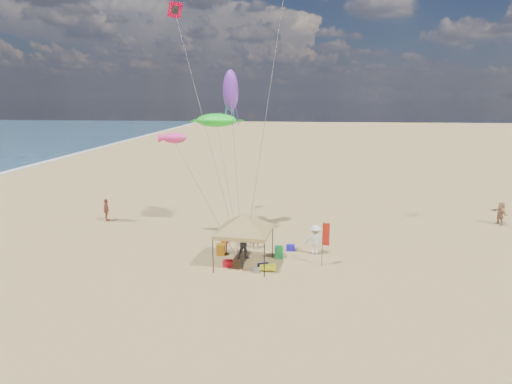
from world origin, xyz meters
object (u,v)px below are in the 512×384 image
cooler_blue (291,248)px  person_near_c (315,240)px  cooler_red (228,263)px  chair_green (279,252)px  person_far_a (106,210)px  chair_yellow (221,249)px  person_far_c (500,213)px  beach_cart (268,267)px  canopy_tent (244,216)px  person_near_a (256,236)px  person_near_b (245,244)px  feather_flag (325,237)px

cooler_blue → person_near_c: 1.78m
cooler_red → chair_green: chair_green is taller
chair_green → person_far_a: person_far_a is taller
chair_green → chair_yellow: same height
chair_green → person_far_c: (16.54, 8.53, 0.55)m
person_near_c → person_far_a: size_ratio=1.06×
person_far_a → beach_cart: bearing=-135.0°
chair_green → person_far_a: (-13.89, 6.43, 0.55)m
cooler_blue → person_near_c: (1.52, -0.53, 0.76)m
cooler_red → beach_cart: bearing=-7.7°
person_far_a → canopy_tent: bearing=-135.9°
person_far_a → person_far_c: (30.42, 2.10, 0.00)m
canopy_tent → person_far_c: size_ratio=3.25×
cooler_red → person_near_c: (5.09, 2.44, 0.76)m
person_near_a → person_near_c: person_near_c is taller
cooler_blue → person_near_c: person_near_c is taller
person_near_a → beach_cart: bearing=100.3°
beach_cart → person_near_b: person_near_b is taller
canopy_tent → cooler_blue: size_ratio=10.79×
chair_yellow → chair_green: bearing=-1.4°
beach_cart → person_near_b: 2.32m
person_near_b → person_far_a: bearing=126.1°
beach_cart → feather_flag: bearing=16.1°
cooler_red → chair_yellow: 1.93m
feather_flag → person_far_c: (13.85, 9.62, -0.89)m
person_near_c → feather_flag: bearing=112.1°
chair_yellow → person_near_a: bearing=33.8°
canopy_tent → beach_cart: canopy_tent is taller
person_near_a → person_far_c: size_ratio=0.95×
cooler_red → person_near_b: (0.85, 1.30, 0.73)m
beach_cart → person_near_b: bearing=132.9°
cooler_red → person_far_c: size_ratio=0.30×
person_near_c → person_far_c: 16.32m
person_near_b → chair_green: bearing=-12.8°
canopy_tent → person_near_a: (0.38, 2.84, -2.15)m
chair_yellow → person_far_a: person_far_a is taller
chair_yellow → person_far_a: bearing=148.3°
person_near_b → person_far_c: bearing=1.8°
cooler_blue → chair_yellow: 4.46m
chair_yellow → feather_flag: bearing=-10.6°
cooler_red → person_near_c: bearing=25.6°
person_near_c → person_far_c: person_near_c is taller
person_near_a → person_far_c: person_far_c is taller
chair_green → person_near_c: bearing=18.7°
cooler_red → feather_flag: bearing=6.2°
feather_flag → person_near_c: bearing=104.9°
person_near_b → person_far_c: (18.58, 8.93, -0.03)m
beach_cart → person_near_c: 3.96m
canopy_tent → person_near_c: size_ratio=3.05×
beach_cart → cooler_blue: bearing=69.7°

